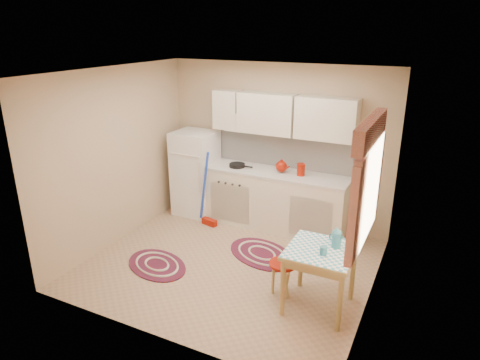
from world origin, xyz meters
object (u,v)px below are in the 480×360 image
object	(u,v)px
fridge	(196,173)
stool	(283,278)
base_cabinets	(274,201)
table	(319,279)

from	to	relation	value
fridge	stool	world-z (taller)	fridge
stool	base_cabinets	bearing A→B (deg)	115.04
table	stool	size ratio (longest dim) A/B	1.71
fridge	table	size ratio (longest dim) A/B	1.94
table	stool	bearing A→B (deg)	173.43
table	stool	world-z (taller)	table
fridge	stool	size ratio (longest dim) A/B	3.33
fridge	stool	distance (m)	2.72
base_cabinets	table	size ratio (longest dim) A/B	3.12
stool	fridge	bearing A→B (deg)	143.55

